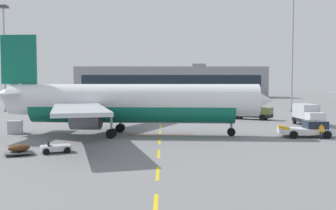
{
  "coord_description": "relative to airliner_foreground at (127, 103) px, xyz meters",
  "views": [
    {
      "loc": [
        18.37,
        -24.04,
        6.31
      ],
      "look_at": [
        19.07,
        26.59,
        3.36
      ],
      "focal_mm": 40.17,
      "sensor_mm": 36.0,
      "label": 1
    }
  ],
  "objects": [
    {
      "name": "ground",
      "position": [
        25.91,
        18.67,
        -3.95
      ],
      "size": [
        400.0,
        400.0,
        0.0
      ],
      "primitive_type": "plane",
      "color": "slate"
    },
    {
      "name": "apron_paint_markings",
      "position": [
        3.91,
        17.8,
        -3.95
      ],
      "size": [
        8.0,
        96.8,
        0.01
      ],
      "color": "yellow",
      "rests_on": "ground"
    },
    {
      "name": "airliner_foreground",
      "position": [
        0.0,
        0.0,
        0.0
      ],
      "size": [
        34.82,
        34.52,
        12.2
      ],
      "color": "white",
      "rests_on": "ground"
    },
    {
      "name": "pushback_tug",
      "position": [
        21.35,
        -1.73,
        -3.05
      ],
      "size": [
        6.03,
        3.25,
        2.08
      ],
      "color": "silver",
      "rests_on": "ground"
    },
    {
      "name": "catering_truck",
      "position": [
        25.91,
        10.19,
        -2.3
      ],
      "size": [
        2.76,
        7.03,
        3.14
      ],
      "color": "black",
      "rests_on": "ground"
    },
    {
      "name": "fuel_service_truck",
      "position": [
        19.53,
        19.69,
        -2.3
      ],
      "size": [
        7.24,
        5.65,
        3.14
      ],
      "color": "black",
      "rests_on": "ground"
    },
    {
      "name": "baggage_train",
      "position": [
        -8.26,
        -12.69,
        -3.42
      ],
      "size": [
        8.46,
        4.82,
        1.14
      ],
      "color": "silver",
      "rests_on": "ground"
    },
    {
      "name": "ground_crew_worker",
      "position": [
        22.11,
        -3.73,
        -2.99
      ],
      "size": [
        0.66,
        0.42,
        1.68
      ],
      "color": "#191E38",
      "rests_on": "ground"
    },
    {
      "name": "uld_cargo_container",
      "position": [
        -14.31,
        1.87,
        -3.15
      ],
      "size": [
        1.84,
        1.81,
        1.6
      ],
      "color": "#B7BCC6",
      "rests_on": "ground"
    },
    {
      "name": "apron_light_mast_near",
      "position": [
        -30.57,
        38.17,
        10.64
      ],
      "size": [
        1.8,
        1.8,
        23.27
      ],
      "color": "slate",
      "rests_on": "ground"
    },
    {
      "name": "apron_light_mast_far",
      "position": [
        32.62,
        36.76,
        12.85
      ],
      "size": [
        1.8,
        1.8,
        27.32
      ],
      "color": "slate",
      "rests_on": "ground"
    },
    {
      "name": "terminal_satellite",
      "position": [
        7.98,
        123.43,
        2.74
      ],
      "size": [
        82.51,
        20.32,
        14.94
      ],
      "color": "gray",
      "rests_on": "ground"
    }
  ]
}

